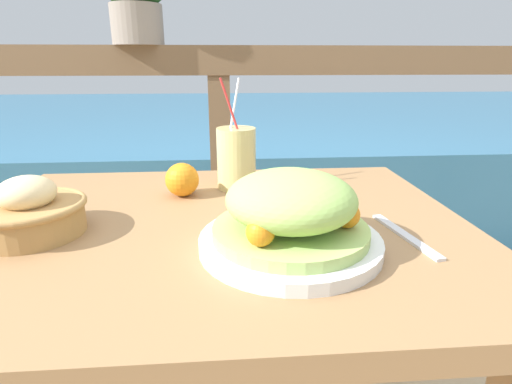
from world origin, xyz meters
The scene contains 8 objects.
patio_table centered at (0.00, 0.00, 0.60)m, with size 0.91×0.71×0.72m.
railing_fence centered at (0.00, 0.68, 0.78)m, with size 2.80×0.08×1.04m.
sea_backdrop centered at (0.00, 3.18, 0.28)m, with size 12.00×4.00×0.55m.
salad_plate centered at (0.11, -0.12, 0.77)m, with size 0.28×0.28×0.12m.
drink_glass centered at (0.04, 0.20, 0.79)m, with size 0.09×0.09×0.24m.
bread_basket centered at (-0.31, -0.03, 0.76)m, with size 0.18×0.18×0.10m.
fork centered at (0.31, -0.09, 0.72)m, with size 0.05×0.18×0.00m.
orange_near_basket centered at (-0.08, 0.15, 0.76)m, with size 0.07×0.07×0.07m.
Camera 1 is at (0.02, -0.67, 1.00)m, focal length 28.00 mm.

